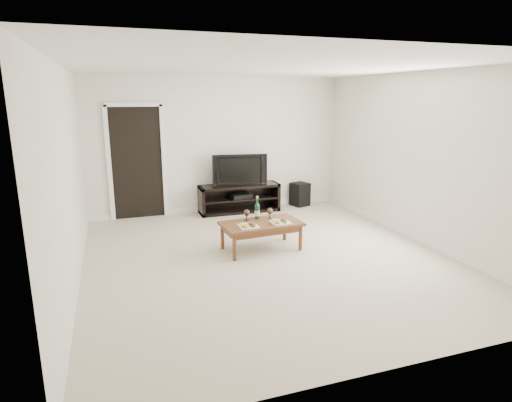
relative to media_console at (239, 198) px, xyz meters
The scene contains 14 objects.
floor 2.53m from the media_console, 97.73° to the right, with size 5.50×5.50×0.00m, color beige.
back_wall 1.11m from the media_console, 140.91° to the left, with size 5.00×0.04×2.60m, color silver.
ceiling 3.44m from the media_console, 97.73° to the right, with size 5.00×5.50×0.04m, color white.
doorway 2.05m from the media_console, behind, with size 0.90×0.02×2.05m, color black.
media_console is the anchor object (origin of this frame).
television 0.58m from the media_console, ahead, with size 1.06×0.14×0.61m, color black.
av_receiver 0.06m from the media_console, 24.36° to the right, with size 0.40×0.30×0.08m, color black.
subwoofer 1.34m from the media_console, ahead, with size 0.32×0.32×0.48m, color black.
coffee_table 2.19m from the media_console, 98.13° to the right, with size 1.16×0.64×0.42m, color brown.
plate_left 2.38m from the media_console, 103.53° to the right, with size 0.27×0.27×0.07m, color white.
plate_right 2.29m from the media_console, 91.31° to the right, with size 0.27×0.27×0.07m, color white.
wine_bottle 2.00m from the media_console, 98.75° to the right, with size 0.07×0.07×0.35m, color #0F3A1E.
goblet_left 2.06m from the media_console, 103.56° to the right, with size 0.09×0.09×0.17m, color #3D2C21, non-canonical shape.
goblet_right 2.03m from the media_console, 93.38° to the right, with size 0.09×0.09×0.17m, color #3D2C21, non-canonical shape.
Camera 1 is at (-2.00, -5.36, 2.23)m, focal length 30.00 mm.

